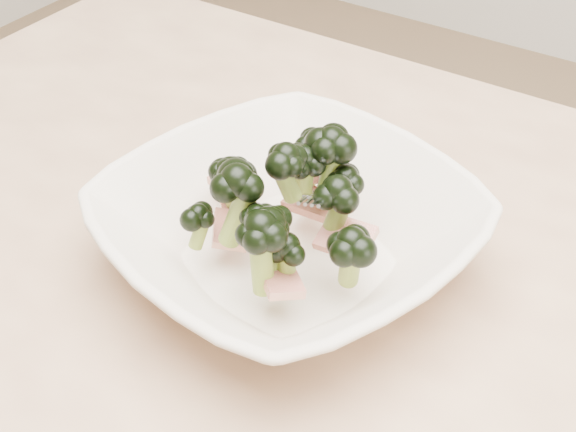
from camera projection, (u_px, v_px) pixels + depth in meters
name	position (u px, v px, depth m)	size (l,w,h in m)	color
dining_table	(358.00, 416.00, 0.65)	(1.20, 0.80, 0.75)	tan
broccoli_dish	(288.00, 227.00, 0.63)	(0.34, 0.34, 0.12)	beige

